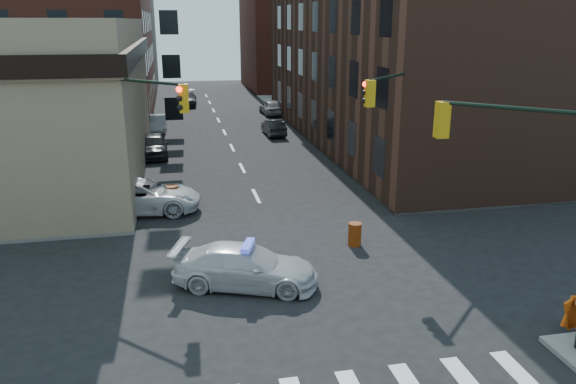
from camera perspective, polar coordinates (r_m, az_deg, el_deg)
name	(u,v)px	position (r m, az deg, el deg)	size (l,w,h in m)	color
ground	(297,277)	(20.54, 0.87, -8.67)	(140.00, 140.00, 0.00)	black
sidewalk_ne	(453,114)	(58.22, 16.41, 7.64)	(34.00, 54.50, 0.15)	gray
commercial_row_ne	(403,47)	(44.02, 11.56, 14.24)	(14.00, 34.00, 14.00)	#4A291D
filler_nw	(75,27)	(80.96, -20.82, 15.36)	(20.00, 18.00, 16.00)	#51463C
filler_ne	(306,43)	(78.22, 1.85, 14.92)	(16.00, 16.00, 12.00)	maroon
signal_pole_se	(563,189)	(16.63, 26.15, 0.27)	(5.40, 5.27, 8.00)	black
signal_pole_nw	(129,137)	(23.92, -15.82, 5.38)	(3.58, 3.67, 8.00)	black
signal_pole_ne	(398,127)	(25.81, 11.15, 6.52)	(3.67, 3.58, 8.00)	black
tree_ne_near	(319,91)	(45.86, 3.13, 10.24)	(3.00, 3.00, 4.85)	black
tree_ne_far	(297,81)	(53.59, 0.95, 11.25)	(3.00, 3.00, 4.85)	black
police_car	(246,267)	(19.69, -4.33, -7.56)	(2.05, 5.04, 1.46)	silver
pickup	(141,196)	(27.93, -14.71, -0.43)	(2.62, 5.68, 1.58)	silver
parked_car_wnear	(154,145)	(39.32, -13.50, 4.65)	(1.84, 4.58, 1.56)	black
parked_car_wfar	(157,124)	(48.22, -13.16, 6.79)	(1.44, 4.14, 1.37)	gray
parked_car_wdeep	(186,99)	(62.70, -10.29, 9.33)	(2.15, 5.29, 1.53)	black
parked_car_enear	(274,127)	(45.52, -1.47, 6.59)	(1.36, 3.90, 1.29)	black
parked_car_efar	(271,107)	(55.71, -1.70, 8.63)	(1.77, 4.41, 1.50)	gray
pedestrian_a	(117,194)	(28.00, -16.96, -0.20)	(0.59, 0.39, 1.63)	black
pedestrian_b	(56,194)	(28.94, -22.49, -0.21)	(0.80, 0.62, 1.64)	black
barrel_road	(355,234)	(23.30, 6.80, -4.29)	(0.54, 0.54, 0.97)	#C55009
barrel_bank	(172,197)	(28.26, -11.67, -0.48)	(0.64, 0.64, 1.14)	#E2530A
barricade_nw_a	(121,204)	(27.48, -16.59, -1.18)	(1.33, 0.67, 1.00)	red
barricade_nw_b	(65,221)	(26.15, -21.70, -2.77)	(1.17, 0.59, 0.88)	#CC4009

